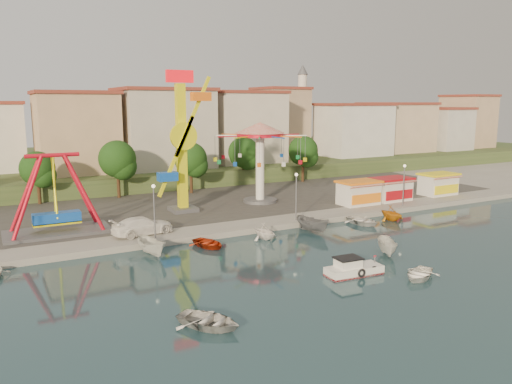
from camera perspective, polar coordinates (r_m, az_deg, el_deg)
ground at (r=40.98m, az=5.10°, el=-8.99°), size 200.00×200.00×0.00m
quay_deck at (r=97.48m, az=-15.50°, el=2.06°), size 200.00×100.00×0.60m
asphalt_pad at (r=67.02m, az=-9.22°, el=-0.99°), size 90.00×28.00×0.01m
hill_terrace at (r=102.17m, az=-16.17°, el=3.07°), size 200.00×60.00×3.00m
pirate_ship_ride at (r=52.91m, az=-21.97°, el=-0.40°), size 10.00×5.00×8.00m
kamikaze_tower at (r=59.11m, az=-8.23°, el=5.35°), size 4.98×3.10×16.50m
wave_swinger at (r=64.27m, az=0.46°, el=5.50°), size 11.60×11.60×10.40m
booth_left at (r=64.83m, az=11.66°, el=-0.05°), size 5.40×3.78×3.08m
booth_mid at (r=68.49m, az=15.20°, el=0.35°), size 5.40×3.78×3.08m
booth_right at (r=74.80m, az=20.09°, el=0.89°), size 5.40×3.78×3.08m
lamp_post_1 at (r=48.26m, az=-11.53°, el=-2.39°), size 0.14×0.14×5.00m
lamp_post_2 at (r=54.95m, az=4.61°, el=-0.69°), size 0.14×0.14×5.00m
lamp_post_3 at (r=64.98m, az=16.51°, el=0.61°), size 0.14×0.14×5.00m
tree_1 at (r=69.11m, az=-23.72°, el=2.47°), size 4.35×4.35×6.80m
tree_2 at (r=70.12m, az=-15.57°, el=3.65°), size 5.02×5.02×7.85m
tree_3 at (r=71.69m, az=-7.48°, el=3.78°), size 4.68×4.68×7.32m
tree_4 at (r=78.46m, az=-1.43°, el=4.55°), size 4.86×4.86×7.60m
tree_5 at (r=81.96m, az=5.41°, el=4.72°), size 4.83×4.83×7.54m
building_2 at (r=85.30m, az=-19.59°, el=6.36°), size 11.95×9.28×11.23m
building_3 at (r=85.59m, az=-10.01°, el=6.11°), size 12.59×10.50×9.20m
building_4 at (r=93.81m, az=-2.83°, el=6.61°), size 10.75×9.23×9.24m
building_5 at (r=98.67m, az=4.68°, el=7.34°), size 12.77×10.96×11.21m
building_6 at (r=104.34m, az=10.63°, el=7.67°), size 8.23×8.98×12.36m
building_7 at (r=115.89m, az=13.65°, el=6.90°), size 11.59×10.93×8.76m
building_8 at (r=121.18m, az=20.70°, el=7.57°), size 12.84×9.28×12.58m
building_9 at (r=133.44m, az=23.60°, el=6.83°), size 12.95×9.17×9.21m
minaret at (r=103.62m, az=5.29°, el=9.64°), size 2.80×2.80×18.00m
cabin_motorboat at (r=40.54m, az=11.00°, el=-8.71°), size 4.73×2.09×1.62m
rowboat_a at (r=31.28m, az=-5.40°, el=-14.42°), size 4.80×5.11×0.86m
rowboat_b at (r=41.05m, az=18.13°, el=-8.89°), size 4.41×3.93×0.76m
skiff at (r=46.22m, az=14.81°, el=-6.09°), size 3.32×4.06×1.50m
van at (r=50.44m, az=-12.82°, el=-3.78°), size 6.40×3.38×1.77m
moored_boat_2 at (r=45.49m, az=-11.80°, el=-6.15°), size 2.27×4.38×1.61m
moored_boat_3 at (r=47.36m, az=-5.46°, el=-5.85°), size 3.67×4.39×0.78m
moored_boat_4 at (r=49.83m, az=0.95°, el=-4.50°), size 3.20×3.53×1.61m
moored_boat_5 at (r=52.87m, az=6.49°, el=-3.69°), size 2.55×4.52×1.65m
moored_boat_6 at (r=57.06m, az=12.12°, el=-3.23°), size 3.57×4.55×0.86m
moored_boat_7 at (r=59.74m, az=15.20°, el=-2.32°), size 2.87×3.33×1.75m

